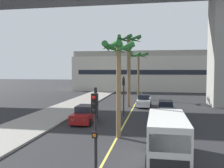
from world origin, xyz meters
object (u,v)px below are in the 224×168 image
(delivery_van, at_px, (167,136))
(palm_tree_near_median, at_px, (138,61))
(traffic_light_median_near, at_px, (95,126))
(car_queue_fourth, at_px, (144,101))
(car_queue_front, at_px, (166,109))
(car_queue_second, at_px, (85,115))
(car_queue_third, at_px, (168,120))
(traffic_light_median_far, at_px, (124,90))
(palm_tree_far_median, at_px, (119,60))
(palm_tree_mid_median, at_px, (129,52))

(delivery_van, bearing_deg, palm_tree_near_median, 96.97)
(traffic_light_median_near, bearing_deg, car_queue_fourth, 87.75)
(traffic_light_median_near, distance_m, palm_tree_near_median, 31.11)
(car_queue_front, bearing_deg, car_queue_second, -148.01)
(car_queue_third, height_order, palm_tree_near_median, palm_tree_near_median)
(traffic_light_median_far, relative_size, palm_tree_far_median, 0.60)
(car_queue_third, xyz_separation_m, car_queue_fourth, (-2.48, 11.58, 0.00))
(traffic_light_median_far, bearing_deg, car_queue_third, -47.17)
(car_queue_second, height_order, traffic_light_median_near, traffic_light_median_near)
(delivery_van, height_order, palm_tree_near_median, palm_tree_near_median)
(palm_tree_near_median, bearing_deg, delivery_van, -83.03)
(car_queue_third, relative_size, palm_tree_mid_median, 0.44)
(car_queue_second, xyz_separation_m, car_queue_third, (7.45, -0.99, 0.00))
(car_queue_second, bearing_deg, palm_tree_near_median, 78.48)
(car_queue_fourth, bearing_deg, car_queue_second, -115.14)
(car_queue_second, relative_size, palm_tree_near_median, 0.54)
(traffic_light_median_near, bearing_deg, delivery_van, 55.89)
(delivery_van, bearing_deg, car_queue_second, 130.26)
(car_queue_front, relative_size, palm_tree_far_median, 0.60)
(delivery_van, distance_m, traffic_light_median_near, 5.41)
(traffic_light_median_far, distance_m, palm_tree_far_median, 8.58)
(palm_tree_near_median, height_order, palm_tree_far_median, palm_tree_near_median)
(palm_tree_near_median, relative_size, palm_tree_far_median, 1.11)
(traffic_light_median_far, bearing_deg, delivery_van, -72.14)
(car_queue_front, height_order, traffic_light_median_far, traffic_light_median_far)
(car_queue_second, bearing_deg, traffic_light_median_near, -72.08)
(car_queue_second, bearing_deg, palm_tree_mid_median, 73.03)
(car_queue_fourth, bearing_deg, palm_tree_near_median, 99.07)
(delivery_van, distance_m, palm_tree_mid_median, 19.52)
(traffic_light_median_near, bearing_deg, car_queue_third, 73.69)
(traffic_light_median_near, distance_m, palm_tree_mid_median, 22.98)
(traffic_light_median_near, xyz_separation_m, palm_tree_far_median, (-0.27, 8.16, 2.85))
(traffic_light_median_far, distance_m, palm_tree_mid_median, 7.67)
(car_queue_third, relative_size, car_queue_fourth, 0.99)
(traffic_light_median_far, bearing_deg, traffic_light_median_near, -86.79)
(traffic_light_median_near, height_order, palm_tree_near_median, palm_tree_near_median)
(car_queue_front, height_order, palm_tree_near_median, palm_tree_near_median)
(car_queue_fourth, bearing_deg, palm_tree_far_median, -94.48)
(delivery_van, relative_size, traffic_light_median_near, 1.25)
(car_queue_front, bearing_deg, palm_tree_near_median, 105.38)
(car_queue_fourth, xyz_separation_m, palm_tree_far_median, (-1.18, -15.01, 4.85))
(car_queue_front, distance_m, palm_tree_mid_median, 9.38)
(palm_tree_mid_median, height_order, palm_tree_far_median, palm_tree_mid_median)
(car_queue_fourth, height_order, palm_tree_near_median, palm_tree_near_median)
(delivery_van, height_order, palm_tree_mid_median, palm_tree_mid_median)
(car_queue_second, bearing_deg, car_queue_fourth, 64.86)
(traffic_light_median_near, xyz_separation_m, palm_tree_near_median, (-0.33, 30.91, 3.54))
(car_queue_second, height_order, car_queue_fourth, same)
(car_queue_second, distance_m, traffic_light_median_near, 13.36)
(car_queue_third, distance_m, car_queue_fourth, 11.84)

